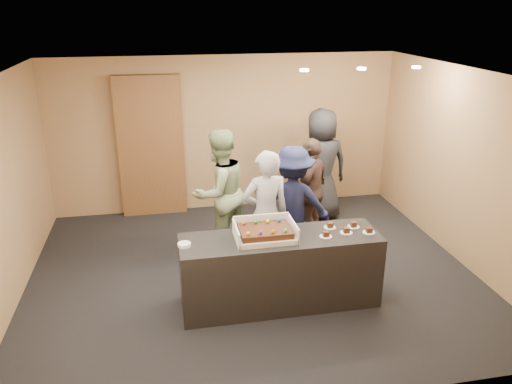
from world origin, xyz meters
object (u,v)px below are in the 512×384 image
plate_stack (184,245)px  person_sage_man (220,192)px  storage_cabinet (151,147)px  person_dark_suit (321,165)px  cake_box (265,234)px  sheet_cake (265,231)px  serving_counter (280,270)px  person_server_grey (266,214)px  person_brown_extra (311,191)px  person_navy_man (292,204)px

plate_stack → person_sage_man: (0.60, 1.56, 0.01)m
storage_cabinet → person_dark_suit: size_ratio=1.27×
cake_box → sheet_cake: 0.06m
serving_counter → person_sage_man: 1.70m
person_server_grey → person_dark_suit: (1.31, 1.69, 0.07)m
person_sage_man → person_brown_extra: bearing=152.3°
storage_cabinet → cake_box: 3.43m
person_navy_man → person_dark_suit: size_ratio=0.88×
person_navy_man → plate_stack: bearing=47.4°
person_navy_man → person_dark_suit: bearing=-111.6°
cake_box → storage_cabinet: bearing=112.4°
person_server_grey → plate_stack: bearing=28.1°
serving_counter → sheet_cake: bearing=179.9°
storage_cabinet → person_dark_suit: (2.78, -0.76, -0.25)m
sheet_cake → person_navy_man: 1.32m
serving_counter → person_sage_man: person_sage_man is taller
serving_counter → cake_box: (-0.19, 0.03, 0.50)m
serving_counter → person_dark_suit: 2.80m
serving_counter → person_server_grey: 0.86m
person_server_grey → cake_box: bearing=70.7°
sheet_cake → plate_stack: bearing=-179.1°
person_server_grey → serving_counter: bearing=85.3°
person_server_grey → person_brown_extra: bearing=-142.1°
plate_stack → serving_counter: bearing=0.8°
storage_cabinet → serving_counter: bearing=-65.0°
person_dark_suit → person_navy_man: bearing=54.2°
serving_counter → plate_stack: 1.23m
cake_box → person_brown_extra: size_ratio=0.43×
person_dark_suit → person_sage_man: bearing=23.0°
person_server_grey → person_sage_man: bearing=-63.7°
cake_box → serving_counter: bearing=-8.0°
cake_box → sheet_cake: bearing=-91.0°
cake_box → person_dark_suit: (1.47, 2.41, 0.01)m
person_sage_man → person_navy_man: size_ratio=1.11×
serving_counter → storage_cabinet: size_ratio=0.99×
cake_box → person_brown_extra: (1.06, 1.59, -0.12)m
cake_box → person_navy_man: person_navy_man is taller
sheet_cake → person_server_grey: 0.77m
person_navy_man → person_dark_suit: person_dark_suit is taller
storage_cabinet → cake_box: bearing=-67.6°
serving_counter → storage_cabinet: (-1.49, 3.19, 0.76)m
person_navy_man → person_sage_man: bearing=-11.2°
serving_counter → sheet_cake: 0.58m
storage_cabinet → person_navy_man: size_ratio=1.44×
serving_counter → storage_cabinet: 3.60m
person_server_grey → sheet_cake: bearing=71.1°
person_server_grey → person_dark_suit: size_ratio=0.92×
sheet_cake → person_brown_extra: size_ratio=0.37×
storage_cabinet → person_navy_man: 2.85m
person_sage_man → person_dark_suit: bearing=175.3°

